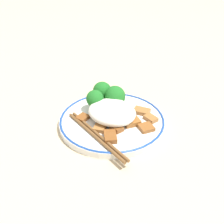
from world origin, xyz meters
name	(u,v)px	position (x,y,z in m)	size (l,w,h in m)	color
ground_plane	(112,125)	(0.00, 0.00, 0.00)	(3.00, 3.00, 0.00)	#C6B28E
plate	(112,121)	(0.00, 0.00, 0.01)	(0.24, 0.24, 0.02)	white
rice_mound	(112,112)	(0.00, 0.00, 0.03)	(0.11, 0.10, 0.04)	white
broccoli_back_left	(115,96)	(0.03, -0.05, 0.04)	(0.05, 0.05, 0.05)	#7FB756
broccoli_back_center	(102,91)	(0.06, -0.05, 0.05)	(0.04, 0.04, 0.05)	#7FB756
broccoli_back_right	(95,99)	(0.05, -0.01, 0.04)	(0.04, 0.04, 0.05)	#7FB756
meat_near_front	(142,111)	(-0.04, -0.06, 0.02)	(0.04, 0.03, 0.01)	#9E6633
meat_near_left	(110,137)	(-0.04, 0.06, 0.02)	(0.04, 0.05, 0.01)	brown
meat_near_right	(132,122)	(-0.05, -0.01, 0.02)	(0.04, 0.04, 0.01)	#995B28
meat_near_back	(151,118)	(-0.07, -0.05, 0.02)	(0.03, 0.03, 0.01)	#9E6633
meat_on_rice_edge	(99,128)	(0.00, 0.05, 0.02)	(0.03, 0.03, 0.01)	#9E6633
meat_mid_left	(146,128)	(-0.08, -0.01, 0.02)	(0.04, 0.04, 0.01)	brown
meat_mid_right	(83,118)	(0.05, 0.04, 0.02)	(0.02, 0.03, 0.01)	brown
meat_far_scatter	(117,128)	(-0.03, 0.03, 0.02)	(0.03, 0.03, 0.01)	brown
chopsticks	(97,136)	(-0.01, 0.07, 0.02)	(0.19, 0.08, 0.01)	brown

